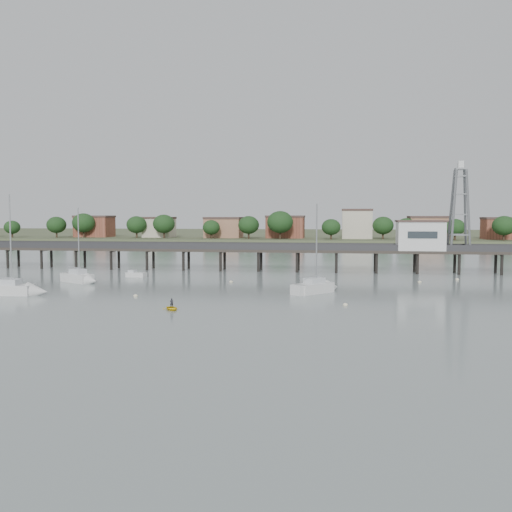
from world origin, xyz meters
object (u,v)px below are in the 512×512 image
at_px(sailboat_c, 320,287).
at_px(yellow_dinghy, 172,310).
at_px(sailboat_a, 19,290).
at_px(white_tender, 136,275).
at_px(pier, 279,250).
at_px(lattice_tower, 460,210).
at_px(sailboat_b, 82,278).

relative_size(sailboat_c, yellow_dinghy, 5.16).
bearing_deg(sailboat_a, white_tender, 68.82).
distance_m(pier, yellow_dinghy, 44.97).
bearing_deg(sailboat_a, sailboat_c, 8.91).
height_order(lattice_tower, sailboat_a, lattice_tower).
bearing_deg(sailboat_b, yellow_dinghy, -16.87).
bearing_deg(sailboat_b, sailboat_c, 20.96).
relative_size(sailboat_c, white_tender, 3.49).
xyz_separation_m(sailboat_a, sailboat_c, (37.96, 7.95, 0.01)).
height_order(lattice_tower, sailboat_c, lattice_tower).
height_order(sailboat_b, white_tender, sailboat_b).
distance_m(pier, sailboat_a, 46.73).
height_order(pier, white_tender, pier).
relative_size(pier, yellow_dinghy, 63.35).
distance_m(lattice_tower, yellow_dinghy, 59.71).
bearing_deg(pier, lattice_tower, 0.00).
bearing_deg(lattice_tower, sailboat_b, -159.31).
relative_size(sailboat_a, white_tender, 3.86).
distance_m(pier, lattice_tower, 32.34).
height_order(lattice_tower, white_tender, lattice_tower).
bearing_deg(yellow_dinghy, sailboat_a, 129.56).
bearing_deg(lattice_tower, white_tender, -165.76).
distance_m(sailboat_a, yellow_dinghy, 24.07).
xyz_separation_m(sailboat_b, sailboat_c, (35.86, -5.79, -0.00)).
bearing_deg(sailboat_b, sailboat_a, -68.56).
xyz_separation_m(lattice_tower, sailboat_c, (-23.15, -28.07, -10.45)).
relative_size(sailboat_a, sailboat_c, 1.10).
bearing_deg(white_tender, pier, 42.72).
distance_m(sailboat_c, yellow_dinghy, 22.33).
distance_m(sailboat_a, sailboat_c, 38.78).
relative_size(sailboat_b, sailboat_c, 0.97).
bearing_deg(sailboat_a, sailboat_b, 78.39).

